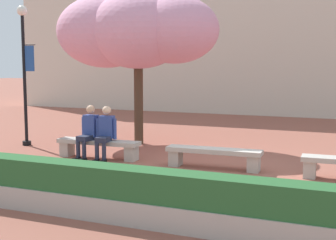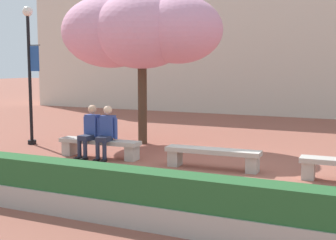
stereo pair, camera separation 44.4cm
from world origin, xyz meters
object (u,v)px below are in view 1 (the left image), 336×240
Objects in this scene: stone_bench_west_end at (98,146)px; cherry_tree_main at (135,31)px; lamp_post_with_banner at (24,62)px; person_seated_left at (89,130)px; person_seated_right at (105,131)px; stone_bench_near_west at (214,155)px.

cherry_tree_main is at bearing 93.07° from stone_bench_west_end.
lamp_post_with_banner is (-2.70, -1.51, -0.88)m from cherry_tree_main.
person_seated_left is 1.00× the size of person_seated_right.
lamp_post_with_banner is (-5.75, 0.80, 2.02)m from stone_bench_near_west.
stone_bench_west_end is at bearing 12.80° from person_seated_left.
person_seated_right is (0.47, 0.00, 0.00)m from person_seated_left.
lamp_post_with_banner reaches higher than person_seated_right.
cherry_tree_main is (-3.05, 2.31, 2.90)m from stone_bench_near_west.
person_seated_right is at bearing -12.67° from stone_bench_west_end.
lamp_post_with_banner is at bearing -150.70° from cherry_tree_main.
person_seated_left is at bearing -167.20° from stone_bench_west_end.
lamp_post_with_banner is at bearing 164.18° from stone_bench_west_end.
stone_bench_near_west is 0.46× the size of cherry_tree_main.
stone_bench_near_west is 1.65× the size of person_seated_left.
person_seated_left is at bearing -92.67° from cherry_tree_main.
stone_bench_west_end is 0.46m from person_seated_left.
person_seated_left is 0.33× the size of lamp_post_with_banner.
lamp_post_with_banner is (-3.06, 0.85, 1.64)m from person_seated_right.
lamp_post_with_banner reaches higher than person_seated_left.
person_seated_right is (-2.69, -0.05, 0.39)m from stone_bench_near_west.
person_seated_right is 0.28× the size of cherry_tree_main.
cherry_tree_main is (0.11, 2.36, 2.51)m from person_seated_left.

